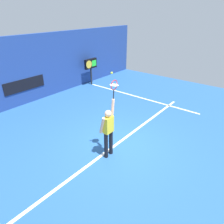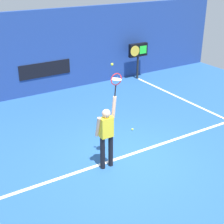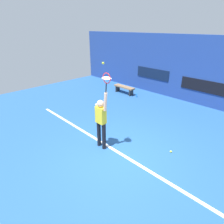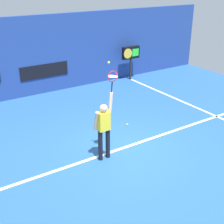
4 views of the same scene
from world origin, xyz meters
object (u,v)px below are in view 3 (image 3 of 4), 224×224
at_px(tennis_player, 101,120).
at_px(water_bottle, 136,95).
at_px(tennis_ball, 103,63).
at_px(tennis_racket, 107,79).
at_px(court_bench, 124,88).
at_px(spare_ball, 171,152).

xyz_separation_m(tennis_player, water_bottle, (-2.29, 4.69, -0.89)).
height_order(tennis_ball, water_bottle, tennis_ball).
relative_size(tennis_player, tennis_ball, 29.29).
distance_m(tennis_ball, water_bottle, 5.96).
bearing_deg(tennis_racket, water_bottle, 118.80).
bearing_deg(court_bench, tennis_racket, -52.94).
bearing_deg(spare_ball, court_bench, 146.96).
height_order(tennis_ball, court_bench, tennis_ball).
xyz_separation_m(tennis_ball, water_bottle, (-2.46, 4.70, -2.71)).
xyz_separation_m(tennis_racket, spare_ball, (1.53, 1.39, -2.36)).
bearing_deg(spare_ball, tennis_ball, -139.64).
distance_m(tennis_racket, water_bottle, 5.82).
relative_size(water_bottle, spare_ball, 3.53).
height_order(tennis_racket, tennis_ball, tennis_ball).
bearing_deg(tennis_racket, court_bench, 127.06).
relative_size(tennis_player, tennis_racket, 3.24).
xyz_separation_m(tennis_player, tennis_racket, (0.29, -0.00, 1.39)).
bearing_deg(court_bench, tennis_player, -55.22).
bearing_deg(court_bench, spare_ball, -33.04).
xyz_separation_m(tennis_racket, water_bottle, (-2.58, 4.69, -2.28)).
bearing_deg(water_bottle, court_bench, 180.00).
distance_m(tennis_player, water_bottle, 5.30).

